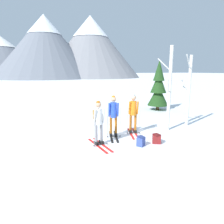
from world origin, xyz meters
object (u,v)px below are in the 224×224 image
pine_tree_near (158,87)px  birch_tree_tall (169,89)px  backpack_on_snow_beside (141,141)px  skier_in_white (98,120)px  backpack_on_snow_front (157,139)px  birch_tree_slender (189,90)px  skier_in_orange (133,112)px  skier_in_blue (113,113)px

pine_tree_near → birch_tree_tall: (-2.74, -4.34, 0.37)m
pine_tree_near → backpack_on_snow_beside: bearing=-132.1°
skier_in_white → backpack_on_snow_beside: 1.81m
skier_in_white → pine_tree_near: pine_tree_near is taller
backpack_on_snow_front → skier_in_white: bearing=158.4°
birch_tree_slender → pine_tree_near: bearing=72.7°
skier_in_orange → backpack_on_snow_front: size_ratio=4.51×
birch_tree_slender → backpack_on_snow_front: birch_tree_slender is taller
birch_tree_tall → backpack_on_snow_beside: (-2.31, -1.25, -1.82)m
backpack_on_snow_front → backpack_on_snow_beside: same height
birch_tree_tall → birch_tree_slender: 1.50m
birch_tree_tall → birch_tree_slender: birch_tree_tall is taller
birch_tree_tall → birch_tree_slender: size_ratio=1.10×
pine_tree_near → skier_in_blue: bearing=-143.4°
skier_in_white → skier_in_blue: (0.96, 0.69, 0.06)m
birch_tree_slender → backpack_on_snow_beside: bearing=-158.4°
birch_tree_tall → backpack_on_snow_front: size_ratio=9.89×
birch_tree_slender → skier_in_orange: bearing=179.8°
pine_tree_near → birch_tree_tall: birch_tree_tall is taller
skier_in_white → birch_tree_slender: 5.31m
skier_in_white → birch_tree_tall: (3.73, 0.43, 1.03)m
pine_tree_near → birch_tree_tall: bearing=-122.3°
skier_in_white → birch_tree_tall: bearing=6.6°
birch_tree_slender → backpack_on_snow_front: bearing=-153.5°
backpack_on_snow_beside → birch_tree_slender: bearing=21.6°
skier_in_blue → skier_in_orange: skier_in_blue is taller
skier_in_orange → birch_tree_tall: 2.05m
skier_in_white → skier_in_orange: 2.08m
pine_tree_near → backpack_on_snow_front: pine_tree_near is taller
skier_in_orange → backpack_on_snow_beside: bearing=-109.7°
skier_in_white → skier_in_orange: bearing=19.6°
backpack_on_snow_beside → skier_in_blue: bearing=107.0°
birch_tree_tall → birch_tree_slender: bearing=9.8°
backpack_on_snow_front → backpack_on_snow_beside: size_ratio=1.00×
skier_in_blue → pine_tree_near: bearing=36.6°
pine_tree_near → backpack_on_snow_front: bearing=-127.7°
skier_in_blue → birch_tree_tall: (2.77, -0.25, 0.98)m
skier_in_blue → backpack_on_snow_beside: skier_in_blue is taller
birch_tree_tall → backpack_on_snow_beside: size_ratio=9.87×
backpack_on_snow_front → pine_tree_near: bearing=52.3°
skier_in_orange → backpack_on_snow_beside: (-0.54, -1.51, -0.81)m
skier_in_white → birch_tree_slender: size_ratio=0.48×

